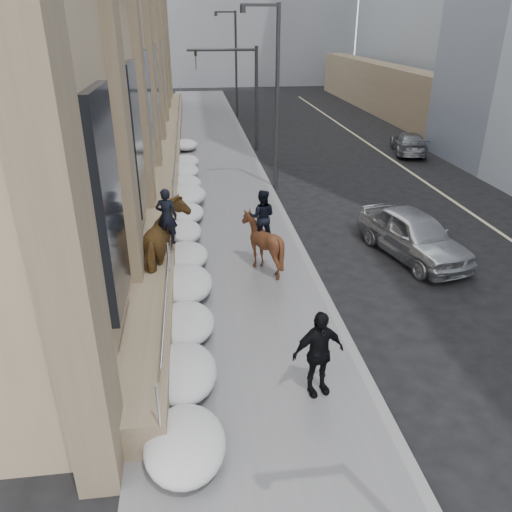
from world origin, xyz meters
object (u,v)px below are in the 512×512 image
at_px(pedestrian, 318,353).
at_px(car_grey, 409,143).
at_px(mounted_horse_left, 167,241).
at_px(car_silver, 414,234).
at_px(mounted_horse_right, 262,238).

relative_size(pedestrian, car_grey, 0.45).
xyz_separation_m(mounted_horse_left, car_silver, (8.17, 0.72, -0.51)).
bearing_deg(mounted_horse_right, car_grey, -114.79).
distance_m(mounted_horse_left, mounted_horse_right, 2.94).
bearing_deg(mounted_horse_right, pedestrian, 105.66).
height_order(mounted_horse_left, pedestrian, mounted_horse_left).
xyz_separation_m(mounted_horse_right, car_silver, (5.24, 0.52, -0.37)).
bearing_deg(car_grey, pedestrian, 76.64).
height_order(mounted_horse_left, car_silver, mounted_horse_left).
bearing_deg(mounted_horse_left, car_silver, -167.55).
relative_size(pedestrian, car_silver, 0.42).
bearing_deg(pedestrian, car_silver, 40.64).
bearing_deg(car_silver, pedestrian, -140.73).
distance_m(mounted_horse_right, car_silver, 5.28).
height_order(pedestrian, car_grey, pedestrian).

